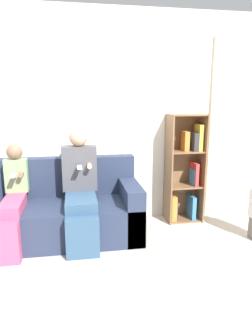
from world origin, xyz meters
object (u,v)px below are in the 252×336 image
bookshelf (185,172)px  child_seated (13,198)px  couch (58,213)px  adult_seated (80,185)px

bookshelf → child_seated: bearing=-168.3°
couch → child_seated: 0.51m
adult_seated → child_seated: adult_seated is taller
couch → adult_seated: size_ratio=1.50×
adult_seated → bookshelf: bookshelf is taller
child_seated → bookshelf: size_ratio=0.78×
adult_seated → child_seated: size_ratio=1.15×
bookshelf → adult_seated: bearing=-164.2°
couch → child_seated: child_seated is taller
child_seated → adult_seated: bearing=3.5°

